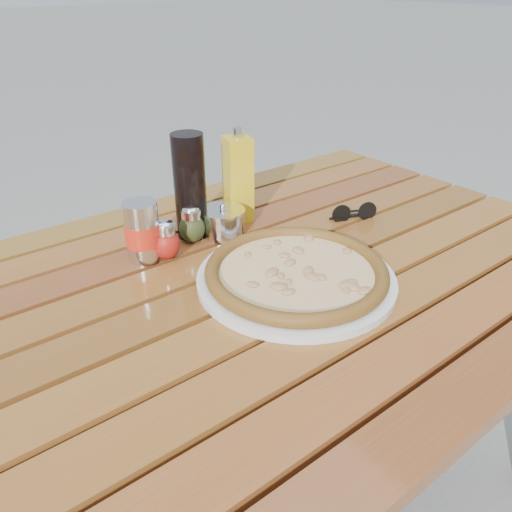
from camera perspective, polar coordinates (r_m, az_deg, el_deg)
table at (r=0.97m, az=0.73°, el=-5.91°), size 1.40×0.90×0.75m
plate at (r=0.91m, az=4.58°, el=-2.59°), size 0.45×0.45×0.01m
pizza at (r=0.90m, az=4.62°, el=-1.73°), size 0.41×0.41×0.03m
pepper_shaker at (r=0.99m, az=-10.24°, el=1.79°), size 0.07×0.07×0.08m
oregano_shaker at (r=1.04m, az=-7.36°, el=3.59°), size 0.07×0.07×0.08m
dark_bottle at (r=1.04m, az=-7.56°, el=7.85°), size 0.08×0.08×0.22m
soda_can at (r=0.98m, az=-12.84°, el=2.69°), size 0.09×0.09×0.12m
olive_oil_cruet at (r=1.12m, az=-2.06°, el=8.81°), size 0.07×0.07×0.21m
parmesan_tin at (r=1.07m, az=-3.78°, el=3.94°), size 0.12×0.12×0.07m
sunglasses at (r=1.16m, az=11.11°, el=4.84°), size 0.11×0.06×0.04m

